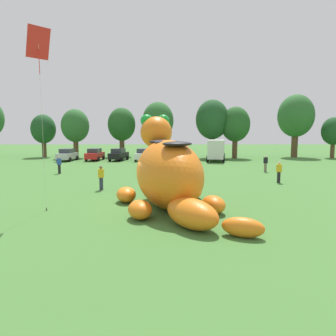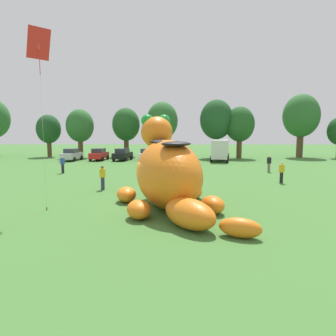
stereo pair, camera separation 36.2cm
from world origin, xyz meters
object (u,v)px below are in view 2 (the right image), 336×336
object	(u,v)px
giant_inflatable_creature	(168,173)
box_truck	(220,149)
tethered_flying_kite	(39,47)
car_white	(148,155)
spectator_by_cars	(63,165)
car_silver	(72,155)
spectator_far_side	(282,173)
car_red	(99,154)
spectator_mid_field	(269,164)
spectator_near_inflatable	(103,178)
car_black	(123,154)
car_yellow	(174,154)
spectator_wandering	(151,161)

from	to	relation	value
giant_inflatable_creature	box_truck	xyz separation A→B (m)	(6.91, 26.24, -0.29)
box_truck	tethered_flying_kite	xyz separation A→B (m)	(-13.27, -26.91, 6.66)
tethered_flying_kite	car_white	bearing A→B (deg)	83.46
spectator_by_cars	tethered_flying_kite	distance (m)	16.41
box_truck	car_white	bearing A→B (deg)	179.02
spectator_by_cars	tethered_flying_kite	size ratio (longest dim) A/B	0.19
car_silver	spectator_far_side	distance (m)	29.30
giant_inflatable_creature	box_truck	world-z (taller)	giant_inflatable_creature
car_white	tethered_flying_kite	distance (m)	28.25
car_red	giant_inflatable_creature	bearing A→B (deg)	-69.18
box_truck	spectator_far_side	size ratio (longest dim) A/B	3.91
spectator_far_side	car_silver	bearing A→B (deg)	141.13
car_red	spectator_far_side	xyz separation A→B (m)	(19.13, -19.00, -0.01)
spectator_mid_field	giant_inflatable_creature	bearing A→B (deg)	-124.53
giant_inflatable_creature	spectator_near_inflatable	world-z (taller)	giant_inflatable_creature
car_black	giant_inflatable_creature	bearing A→B (deg)	-75.67
car_yellow	box_truck	world-z (taller)	box_truck
car_red	tethered_flying_kite	world-z (taller)	tethered_flying_kite
giant_inflatable_creature	tethered_flying_kite	xyz separation A→B (m)	(-6.37, -0.67, 6.37)
car_white	spectator_by_cars	world-z (taller)	car_white
giant_inflatable_creature	car_yellow	distance (m)	26.84
box_truck	spectator_wandering	world-z (taller)	box_truck
car_white	spectator_near_inflatable	size ratio (longest dim) A/B	2.52
car_red	spectator_wandering	size ratio (longest dim) A/B	2.47
car_yellow	car_white	bearing A→B (deg)	-173.65
car_silver	spectator_mid_field	size ratio (longest dim) A/B	2.48
car_black	car_yellow	bearing A→B (deg)	0.56
car_black	spectator_near_inflatable	world-z (taller)	car_black
giant_inflatable_creature	spectator_mid_field	size ratio (longest dim) A/B	5.47
spectator_mid_field	spectator_wandering	size ratio (longest dim) A/B	1.00
car_silver	spectator_by_cars	xyz separation A→B (m)	(3.35, -12.91, -0.01)
spectator_near_inflatable	car_white	bearing A→B (deg)	86.17
car_red	car_black	distance (m)	3.39
car_white	spectator_wandering	size ratio (longest dim) A/B	2.52
spectator_mid_field	tethered_flying_kite	size ratio (longest dim) A/B	0.19
spectator_far_side	spectator_by_cars	bearing A→B (deg)	164.28
car_red	spectator_mid_field	distance (m)	23.69
car_red	spectator_mid_field	xyz separation A→B (m)	(20.21, -12.35, -0.01)
car_black	spectator_mid_field	world-z (taller)	car_black
giant_inflatable_creature	car_white	size ratio (longest dim) A/B	2.17
spectator_near_inflatable	spectator_far_side	distance (m)	13.91
spectator_by_cars	box_truck	bearing A→B (deg)	36.41
car_yellow	spectator_mid_field	distance (m)	15.60
spectator_mid_field	car_black	bearing A→B (deg)	144.02
giant_inflatable_creature	spectator_near_inflatable	bearing A→B (deg)	133.36
car_white	tethered_flying_kite	size ratio (longest dim) A/B	0.47
car_red	spectator_wandering	world-z (taller)	car_red
spectator_near_inflatable	spectator_mid_field	xyz separation A→B (m)	(14.69, 9.56, 0.00)
car_black	spectator_near_inflatable	distance (m)	21.88
spectator_near_inflatable	spectator_wandering	xyz separation A→B (m)	(2.58, 12.58, 0.00)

